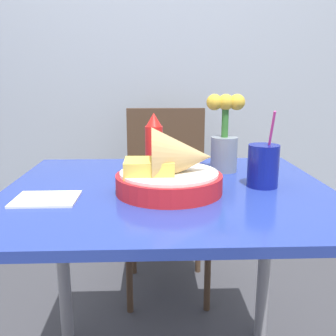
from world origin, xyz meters
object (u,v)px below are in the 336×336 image
(food_basket, at_px, (173,171))
(drink_cup, at_px, (263,167))
(chair_far_window, at_px, (166,183))
(flower_vase, at_px, (225,137))
(ketchup_bottle, at_px, (154,143))

(food_basket, xyz_separation_m, drink_cup, (0.26, 0.05, -0.00))
(chair_far_window, height_order, flower_vase, flower_vase)
(chair_far_window, distance_m, food_basket, 0.90)
(flower_vase, bearing_deg, food_basket, -127.90)
(chair_far_window, bearing_deg, drink_cup, -73.05)
(chair_far_window, bearing_deg, food_basket, -90.90)
(food_basket, height_order, flower_vase, flower_vase)
(food_basket, relative_size, flower_vase, 1.13)
(ketchup_bottle, xyz_separation_m, drink_cup, (0.31, -0.20, -0.04))
(ketchup_bottle, bearing_deg, food_basket, -78.94)
(ketchup_bottle, distance_m, flower_vase, 0.23)
(food_basket, relative_size, ketchup_bottle, 1.49)
(drink_cup, bearing_deg, ketchup_bottle, 146.87)
(chair_far_window, height_order, food_basket, food_basket)
(chair_far_window, distance_m, drink_cup, 0.89)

